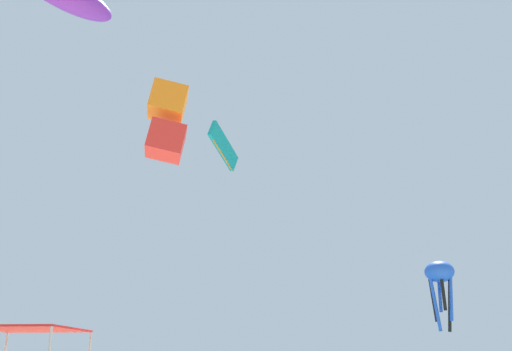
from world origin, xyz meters
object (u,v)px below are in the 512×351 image
at_px(kite_parafoil_teal, 223,147).
at_px(canopy_tent, 27,333).
at_px(kite_box_orange, 167,122).
at_px(kite_octopus_blue, 440,275).

bearing_deg(kite_parafoil_teal, canopy_tent, -168.49).
bearing_deg(kite_parafoil_teal, kite_box_orange, -161.80).
xyz_separation_m(kite_parafoil_teal, kite_octopus_blue, (14.97, -2.46, -10.54)).
xyz_separation_m(canopy_tent, kite_parafoil_teal, (2.21, 24.45, 15.29)).
distance_m(kite_box_orange, kite_octopus_blue, 23.00).
height_order(canopy_tent, kite_parafoil_teal, kite_parafoil_teal).
bearing_deg(kite_octopus_blue, canopy_tent, 143.40).
height_order(canopy_tent, kite_box_orange, kite_box_orange).
distance_m(canopy_tent, kite_parafoil_teal, 28.92).
relative_size(canopy_tent, kite_octopus_blue, 0.68).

